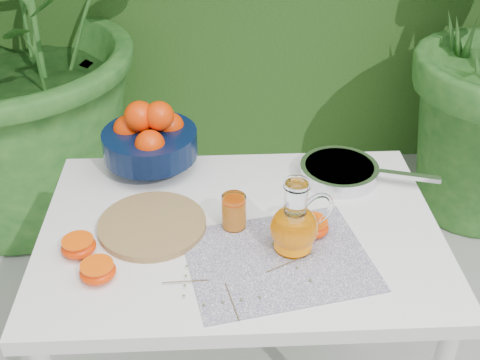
{
  "coord_description": "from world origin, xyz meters",
  "views": [
    {
      "loc": [
        -0.14,
        -1.13,
        1.69
      ],
      "look_at": [
        -0.08,
        0.08,
        0.88
      ],
      "focal_mm": 45.0,
      "sensor_mm": 36.0,
      "label": 1
    }
  ],
  "objects_px": {
    "cutting_board": "(152,225)",
    "juice_pitcher": "(295,226)",
    "fruit_bowl": "(150,138)",
    "saute_pan": "(340,171)",
    "white_table": "(240,252)"
  },
  "relations": [
    {
      "from": "white_table",
      "to": "cutting_board",
      "type": "bearing_deg",
      "value": 177.69
    },
    {
      "from": "fruit_bowl",
      "to": "cutting_board",
      "type": "bearing_deg",
      "value": -85.81
    },
    {
      "from": "cutting_board",
      "to": "juice_pitcher",
      "type": "height_order",
      "value": "juice_pitcher"
    },
    {
      "from": "cutting_board",
      "to": "fruit_bowl",
      "type": "relative_size",
      "value": 0.92
    },
    {
      "from": "white_table",
      "to": "saute_pan",
      "type": "bearing_deg",
      "value": 36.2
    },
    {
      "from": "fruit_bowl",
      "to": "saute_pan",
      "type": "distance_m",
      "value": 0.54
    },
    {
      "from": "white_table",
      "to": "fruit_bowl",
      "type": "xyz_separation_m",
      "value": [
        -0.24,
        0.3,
        0.18
      ]
    },
    {
      "from": "fruit_bowl",
      "to": "saute_pan",
      "type": "relative_size",
      "value": 0.73
    },
    {
      "from": "white_table",
      "to": "juice_pitcher",
      "type": "xyz_separation_m",
      "value": [
        0.12,
        -0.09,
        0.15
      ]
    },
    {
      "from": "white_table",
      "to": "fruit_bowl",
      "type": "distance_m",
      "value": 0.42
    },
    {
      "from": "cutting_board",
      "to": "fruit_bowl",
      "type": "bearing_deg",
      "value": 94.19
    },
    {
      "from": "fruit_bowl",
      "to": "saute_pan",
      "type": "height_order",
      "value": "fruit_bowl"
    },
    {
      "from": "juice_pitcher",
      "to": "saute_pan",
      "type": "relative_size",
      "value": 0.47
    },
    {
      "from": "cutting_board",
      "to": "saute_pan",
      "type": "xyz_separation_m",
      "value": [
        0.51,
        0.2,
        0.01
      ]
    },
    {
      "from": "fruit_bowl",
      "to": "saute_pan",
      "type": "bearing_deg",
      "value": -8.87
    }
  ]
}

